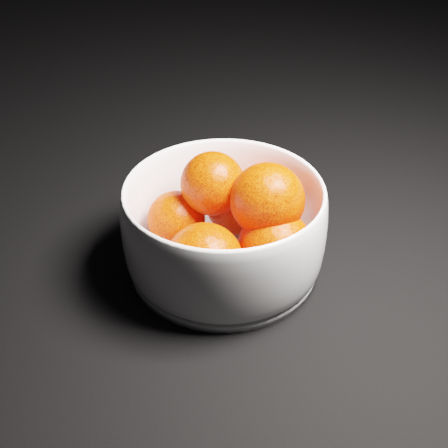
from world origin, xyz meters
name	(u,v)px	position (x,y,z in m)	size (l,w,h in m)	color
bowl	(224,228)	(0.25, 0.25, 0.05)	(0.20, 0.20, 0.10)	white
orange_pile	(233,222)	(0.26, 0.25, 0.06)	(0.14, 0.15, 0.11)	#FF3006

